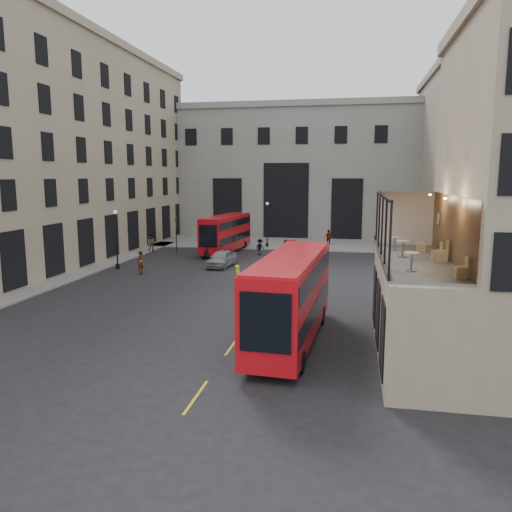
% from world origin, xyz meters
% --- Properties ---
extents(ground, '(140.00, 140.00, 0.00)m').
position_xyz_m(ground, '(0.00, 0.00, 0.00)').
color(ground, black).
rests_on(ground, ground).
extents(host_building_main, '(7.26, 11.40, 15.10)m').
position_xyz_m(host_building_main, '(9.95, 0.00, 7.79)').
color(host_building_main, tan).
rests_on(host_building_main, ground).
extents(host_frontage, '(3.00, 11.00, 4.50)m').
position_xyz_m(host_frontage, '(6.50, 0.00, 2.25)').
color(host_frontage, tan).
rests_on(host_frontage, ground).
extents(cafe_floor, '(3.00, 10.00, 0.10)m').
position_xyz_m(cafe_floor, '(6.50, 0.00, 4.55)').
color(cafe_floor, slate).
rests_on(cafe_floor, host_frontage).
extents(building_left, '(14.60, 50.60, 22.00)m').
position_xyz_m(building_left, '(-26.96, 20.00, 11.38)').
color(building_left, tan).
rests_on(building_left, ground).
extents(gateway, '(35.00, 10.60, 18.00)m').
position_xyz_m(gateway, '(-5.00, 47.99, 9.39)').
color(gateway, gray).
rests_on(gateway, ground).
extents(building_right, '(16.60, 18.60, 20.00)m').
position_xyz_m(building_right, '(20.00, 39.97, 10.39)').
color(building_right, gray).
rests_on(building_right, ground).
extents(pavement_far, '(40.00, 12.00, 0.12)m').
position_xyz_m(pavement_far, '(-6.00, 38.00, 0.06)').
color(pavement_far, slate).
rests_on(pavement_far, ground).
extents(pavement_left, '(8.00, 48.00, 0.12)m').
position_xyz_m(pavement_left, '(-22.00, 12.00, 0.06)').
color(pavement_left, slate).
rests_on(pavement_left, ground).
extents(traffic_light_near, '(0.16, 0.20, 3.80)m').
position_xyz_m(traffic_light_near, '(-1.00, 12.00, 2.42)').
color(traffic_light_near, black).
rests_on(traffic_light_near, ground).
extents(traffic_light_far, '(0.16, 0.20, 3.80)m').
position_xyz_m(traffic_light_far, '(-15.00, 28.00, 2.42)').
color(traffic_light_far, black).
rests_on(traffic_light_far, ground).
extents(street_lamp_a, '(0.36, 0.36, 5.33)m').
position_xyz_m(street_lamp_a, '(-17.00, 18.00, 2.39)').
color(street_lamp_a, black).
rests_on(street_lamp_a, ground).
extents(street_lamp_b, '(0.36, 0.36, 5.33)m').
position_xyz_m(street_lamp_b, '(-6.00, 34.00, 2.39)').
color(street_lamp_b, black).
rests_on(street_lamp_b, ground).
extents(bus_near, '(3.23, 11.30, 4.45)m').
position_xyz_m(bus_near, '(0.77, 1.07, 2.50)').
color(bus_near, red).
rests_on(bus_near, ground).
extents(bus_far, '(3.40, 10.40, 4.07)m').
position_xyz_m(bus_far, '(-9.78, 29.35, 2.29)').
color(bus_far, '#AD0C12').
rests_on(bus_far, ground).
extents(car_a, '(2.29, 4.69, 1.54)m').
position_xyz_m(car_a, '(-8.09, 20.94, 0.77)').
color(car_a, gray).
rests_on(car_a, ground).
extents(car_b, '(1.88, 4.03, 1.28)m').
position_xyz_m(car_b, '(-2.88, 30.90, 0.64)').
color(car_b, '#A40B0A').
rests_on(car_b, ground).
extents(car_c, '(4.02, 5.61, 1.51)m').
position_xyz_m(car_c, '(-10.88, 26.72, 0.75)').
color(car_c, black).
rests_on(car_c, ground).
extents(bicycle, '(2.00, 1.13, 0.99)m').
position_xyz_m(bicycle, '(-0.99, 9.42, 0.50)').
color(bicycle, gray).
rests_on(bicycle, ground).
extents(cyclist, '(0.55, 0.73, 1.80)m').
position_xyz_m(cyclist, '(-4.54, 12.32, 0.90)').
color(cyclist, '#FFFD1A').
rests_on(cyclist, ground).
extents(pedestrian_a, '(1.08, 0.92, 1.96)m').
position_xyz_m(pedestrian_a, '(-17.99, 28.24, 0.98)').
color(pedestrian_a, gray).
rests_on(pedestrian_a, ground).
extents(pedestrian_b, '(1.19, 1.24, 1.70)m').
position_xyz_m(pedestrian_b, '(-5.81, 28.29, 0.85)').
color(pedestrian_b, gray).
rests_on(pedestrian_b, ground).
extents(pedestrian_c, '(1.21, 0.98, 1.92)m').
position_xyz_m(pedestrian_c, '(1.02, 36.96, 0.96)').
color(pedestrian_c, gray).
rests_on(pedestrian_c, ground).
extents(pedestrian_d, '(1.02, 1.04, 1.81)m').
position_xyz_m(pedestrian_d, '(6.42, 33.26, 0.90)').
color(pedestrian_d, gray).
rests_on(pedestrian_d, ground).
extents(pedestrian_e, '(0.52, 0.75, 1.97)m').
position_xyz_m(pedestrian_e, '(-14.01, 16.18, 0.99)').
color(pedestrian_e, gray).
rests_on(pedestrian_e, ground).
extents(cafe_table_near, '(0.60, 0.60, 0.75)m').
position_xyz_m(cafe_table_near, '(6.01, -2.88, 5.10)').
color(cafe_table_near, white).
rests_on(cafe_table_near, cafe_floor).
extents(cafe_table_mid, '(0.62, 0.62, 0.78)m').
position_xyz_m(cafe_table_mid, '(6.01, 0.64, 5.11)').
color(cafe_table_mid, silver).
rests_on(cafe_table_mid, cafe_floor).
extents(cafe_table_far, '(0.55, 0.55, 0.69)m').
position_xyz_m(cafe_table_far, '(5.82, 2.69, 5.06)').
color(cafe_table_far, beige).
rests_on(cafe_table_far, cafe_floor).
extents(cafe_chair_a, '(0.43, 0.43, 0.83)m').
position_xyz_m(cafe_chair_a, '(7.66, -4.02, 4.85)').
color(cafe_chair_a, tan).
rests_on(cafe_chair_a, cafe_floor).
extents(cafe_chair_b, '(0.49, 0.49, 0.94)m').
position_xyz_m(cafe_chair_b, '(7.62, -0.26, 4.88)').
color(cafe_chair_b, tan).
rests_on(cafe_chair_b, cafe_floor).
extents(cafe_chair_c, '(0.44, 0.44, 0.83)m').
position_xyz_m(cafe_chair_c, '(7.42, -0.04, 4.85)').
color(cafe_chair_c, tan).
rests_on(cafe_chair_c, cafe_floor).
extents(cafe_chair_d, '(0.42, 0.42, 0.82)m').
position_xyz_m(cafe_chair_d, '(7.08, 2.49, 4.85)').
color(cafe_chair_d, tan).
rests_on(cafe_chair_d, cafe_floor).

